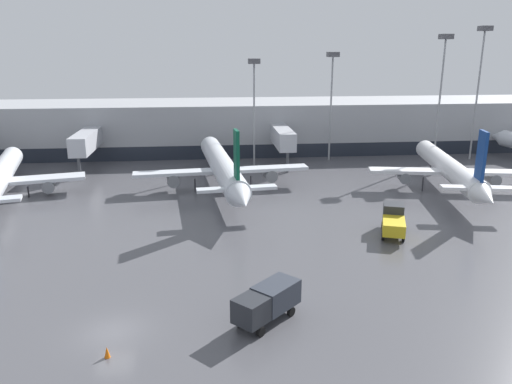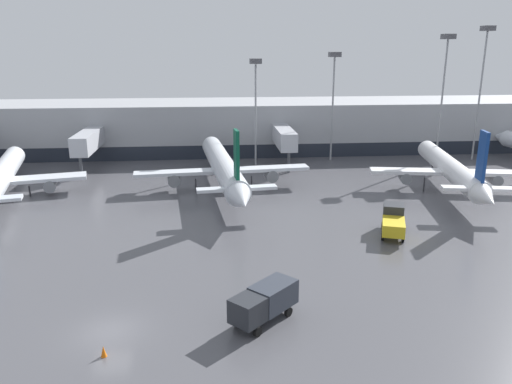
# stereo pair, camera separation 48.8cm
# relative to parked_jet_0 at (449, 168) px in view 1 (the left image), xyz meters

# --- Properties ---
(ground_plane) EXTENTS (320.00, 320.00, 0.00)m
(ground_plane) POSITION_rel_parked_jet_0_xyz_m (-38.71, -31.12, -3.08)
(ground_plane) COLOR #4C4C51
(terminal_building) EXTENTS (160.00, 31.37, 9.00)m
(terminal_building) POSITION_rel_parked_jet_0_xyz_m (-38.84, 30.69, 1.41)
(terminal_building) COLOR #9EA0A5
(terminal_building) RESTS_ON ground_plane
(parked_jet_0) EXTENTS (20.91, 31.98, 9.84)m
(parked_jet_0) POSITION_rel_parked_jet_0_xyz_m (0.00, 0.00, 0.00)
(parked_jet_0) COLOR white
(parked_jet_0) RESTS_ON ground_plane
(parked_jet_3) EXTENTS (23.63, 36.21, 10.06)m
(parked_jet_3) POSITION_rel_parked_jet_0_xyz_m (-30.04, 3.58, 0.08)
(parked_jet_3) COLOR silver
(parked_jet_3) RESTS_ON ground_plane
(service_truck_2) EXTENTS (5.30, 5.26, 2.50)m
(service_truck_2) POSITION_rel_parked_jet_0_xyz_m (-28.12, -30.68, -1.53)
(service_truck_2) COLOR #2D333D
(service_truck_2) RESTS_ON ground_plane
(service_truck_3) EXTENTS (3.84, 6.07, 2.79)m
(service_truck_3) POSITION_rel_parked_jet_0_xyz_m (-13.13, -14.96, -1.59)
(service_truck_3) COLOR gold
(service_truck_3) RESTS_ON ground_plane
(traffic_cone_1) EXTENTS (0.37, 0.37, 0.75)m
(traffic_cone_1) POSITION_rel_parked_jet_0_xyz_m (-38.54, -34.02, -2.71)
(traffic_cone_1) COLOR orange
(traffic_cone_1) RESTS_ON ground_plane
(apron_light_mast_0) EXTENTS (1.80, 1.80, 16.91)m
(apron_light_mast_0) POSITION_rel_parked_jet_0_xyz_m (-24.35, 17.88, 10.39)
(apron_light_mast_0) COLOR gray
(apron_light_mast_0) RESTS_ON ground_plane
(apron_light_mast_3) EXTENTS (1.80, 1.80, 17.86)m
(apron_light_mast_3) POSITION_rel_parked_jet_0_xyz_m (-11.21, 20.50, 11.06)
(apron_light_mast_3) COLOR gray
(apron_light_mast_3) RESTS_ON ground_plane
(apron_light_mast_4) EXTENTS (1.80, 1.80, 20.60)m
(apron_light_mast_4) POSITION_rel_parked_jet_0_xyz_m (6.06, 17.23, 12.92)
(apron_light_mast_4) COLOR gray
(apron_light_mast_4) RESTS_ON ground_plane
(apron_light_mast_5) EXTENTS (1.80, 1.80, 21.91)m
(apron_light_mast_5) POSITION_rel_parked_jet_0_xyz_m (13.20, 18.64, 13.79)
(apron_light_mast_5) COLOR gray
(apron_light_mast_5) RESTS_ON ground_plane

